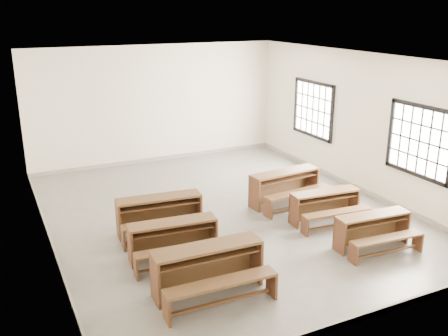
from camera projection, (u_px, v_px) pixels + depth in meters
name	position (u px, v px, depth m)	size (l,w,h in m)	color
room	(228.00, 113.00, 9.88)	(8.50, 8.50, 3.20)	gray
desk_set_0	(209.00, 266.00, 7.45)	(1.71, 0.92, 0.76)	brown
desk_set_1	(174.00, 238.00, 8.49)	(1.58, 0.92, 0.68)	brown
desk_set_2	(160.00, 212.00, 9.47)	(1.68, 0.98, 0.72)	brown
desk_set_3	(374.00, 228.00, 8.91)	(1.45, 0.83, 0.63)	brown
desk_set_4	(326.00, 204.00, 9.97)	(1.48, 0.85, 0.64)	brown
desk_set_5	(286.00, 185.00, 10.90)	(1.70, 0.99, 0.73)	brown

